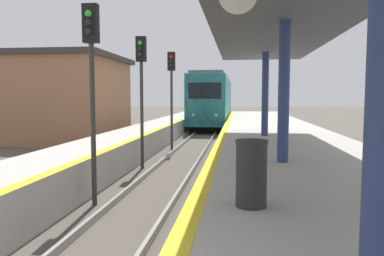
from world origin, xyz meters
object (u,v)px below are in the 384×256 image
signal_near (92,67)px  signal_far (171,82)px  trash_bin (251,173)px  train (214,101)px  signal_mid (141,77)px

signal_near → signal_far: bearing=88.6°
trash_bin → signal_far: bearing=105.2°
train → signal_near: (-1.18, -26.61, 1.05)m
signal_mid → trash_bin: signal_mid is taller
signal_near → signal_mid: (-0.03, 4.74, 0.00)m
signal_near → trash_bin: (3.66, -3.19, -1.81)m
train → signal_far: bearing=-93.2°
signal_near → train: bearing=87.5°
signal_mid → signal_far: (0.26, 4.74, 0.00)m
signal_far → signal_near: bearing=-91.4°
train → signal_mid: size_ratio=3.99×
signal_far → signal_mid: bearing=-93.2°
signal_far → trash_bin: (3.43, -12.66, -1.81)m
train → signal_near: 26.65m
signal_mid → trash_bin: bearing=-65.0°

